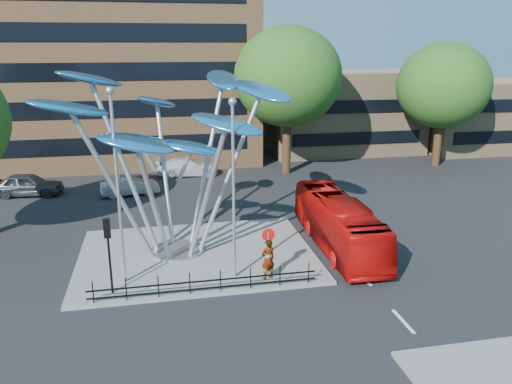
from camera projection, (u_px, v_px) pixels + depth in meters
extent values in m
plane|color=black|center=(234.00, 313.00, 20.50)|extent=(120.00, 120.00, 0.00)
cube|color=slate|center=(197.00, 255.00, 25.93)|extent=(12.00, 9.00, 0.15)
cube|color=tan|center=(343.00, 112.00, 50.59)|extent=(15.00, 8.00, 8.00)
cube|color=tan|center=(478.00, 116.00, 51.51)|extent=(12.00, 8.00, 7.00)
cylinder|color=black|center=(287.00, 140.00, 41.88)|extent=(0.70, 0.70, 5.72)
ellipsoid|color=#1B4213|center=(288.00, 77.00, 40.39)|extent=(8.80, 8.80, 8.10)
cylinder|color=black|center=(438.00, 138.00, 44.63)|extent=(0.70, 0.70, 5.06)
ellipsoid|color=#1B4213|center=(443.00, 86.00, 43.32)|extent=(8.00, 8.00, 7.36)
cylinder|color=#9EA0A5|center=(177.00, 250.00, 26.17)|extent=(2.80, 2.80, 0.12)
cylinder|color=#9EA0A5|center=(149.00, 184.00, 24.28)|extent=(0.24, 0.24, 7.80)
ellipsoid|color=#318ED7|center=(69.00, 108.00, 21.62)|extent=(3.92, 2.95, 1.39)
cylinder|color=#9EA0A5|center=(167.00, 199.00, 24.26)|extent=(0.24, 0.24, 6.40)
ellipsoid|color=#318ED7|center=(136.00, 144.00, 21.05)|extent=(3.47, 1.78, 1.31)
cylinder|color=#9EA0A5|center=(187.00, 191.00, 24.55)|extent=(0.24, 0.24, 7.00)
ellipsoid|color=#318ED7|center=(227.00, 124.00, 22.39)|extent=(3.81, 3.11, 1.36)
cylinder|color=#9EA0A5|center=(197.00, 175.00, 25.24)|extent=(0.24, 0.24, 8.20)
ellipsoid|color=#318ED7|center=(262.00, 91.00, 25.10)|extent=(3.52, 4.06, 1.44)
cylinder|color=#9EA0A5|center=(188.00, 167.00, 25.96)|extent=(0.24, 0.24, 8.60)
ellipsoid|color=#318ED7|center=(223.00, 80.00, 27.03)|extent=(2.21, 3.79, 1.39)
cylinder|color=#9EA0A5|center=(169.00, 179.00, 26.03)|extent=(0.24, 0.24, 7.40)
ellipsoid|color=#318ED7|center=(157.00, 102.00, 27.34)|extent=(3.02, 3.71, 1.34)
cylinder|color=#9EA0A5|center=(153.00, 169.00, 25.12)|extent=(0.24, 0.24, 8.80)
ellipsoid|color=#318ED7|center=(90.00, 79.00, 24.65)|extent=(3.88, 3.60, 1.42)
ellipsoid|color=#318ED7|center=(134.00, 139.00, 24.32)|extent=(3.40, 1.96, 1.13)
ellipsoid|color=#318ED7|center=(191.00, 147.00, 24.38)|extent=(3.39, 2.16, 1.11)
cylinder|color=#9EA0A5|center=(118.00, 193.00, 21.68)|extent=(0.14, 0.14, 8.50)
sphere|color=#9EA0A5|center=(110.00, 91.00, 20.43)|extent=(0.36, 0.36, 0.36)
cylinder|color=#9EA0A5|center=(234.00, 195.00, 22.23)|extent=(0.14, 0.14, 8.00)
sphere|color=#9EA0A5|center=(232.00, 102.00, 21.06)|extent=(0.36, 0.36, 0.36)
cylinder|color=black|center=(110.00, 259.00, 21.40)|extent=(0.10, 0.10, 3.20)
cube|color=black|center=(107.00, 228.00, 21.00)|extent=(0.28, 0.18, 0.85)
sphere|color=#FF0C0C|center=(106.00, 222.00, 20.92)|extent=(0.18, 0.18, 0.18)
cylinder|color=#9EA0A5|center=(268.00, 255.00, 22.86)|extent=(0.08, 0.08, 2.30)
cylinder|color=red|center=(268.00, 235.00, 22.60)|extent=(0.60, 0.04, 0.60)
cube|color=white|center=(268.00, 235.00, 22.62)|extent=(0.42, 0.03, 0.10)
cylinder|color=black|center=(93.00, 292.00, 20.83)|extent=(0.05, 0.05, 1.00)
cylinder|color=black|center=(126.00, 289.00, 21.08)|extent=(0.05, 0.05, 1.00)
cylinder|color=black|center=(158.00, 286.00, 21.34)|extent=(0.05, 0.05, 1.00)
cylinder|color=black|center=(190.00, 283.00, 21.60)|extent=(0.05, 0.05, 1.00)
cylinder|color=black|center=(221.00, 281.00, 21.85)|extent=(0.05, 0.05, 1.00)
cylinder|color=black|center=(251.00, 278.00, 22.11)|extent=(0.05, 0.05, 1.00)
cylinder|color=black|center=(280.00, 275.00, 22.36)|extent=(0.05, 0.05, 1.00)
cylinder|color=black|center=(309.00, 273.00, 22.62)|extent=(0.05, 0.05, 1.00)
cube|color=black|center=(205.00, 281.00, 21.71)|extent=(10.00, 0.06, 0.06)
cube|color=black|center=(206.00, 288.00, 21.81)|extent=(10.00, 0.06, 0.06)
imported|color=#B70B08|center=(338.00, 223.00, 26.82)|extent=(2.52, 9.83, 2.72)
imported|color=gray|center=(268.00, 259.00, 22.91)|extent=(0.82, 0.66, 1.93)
imported|color=#3B3E42|center=(28.00, 185.00, 36.13)|extent=(5.01, 2.43, 1.65)
imported|color=#9B9DA2|center=(130.00, 186.00, 36.30)|extent=(4.34, 2.05, 1.37)
imported|color=silver|center=(187.00, 167.00, 41.71)|extent=(5.11, 2.18, 1.47)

